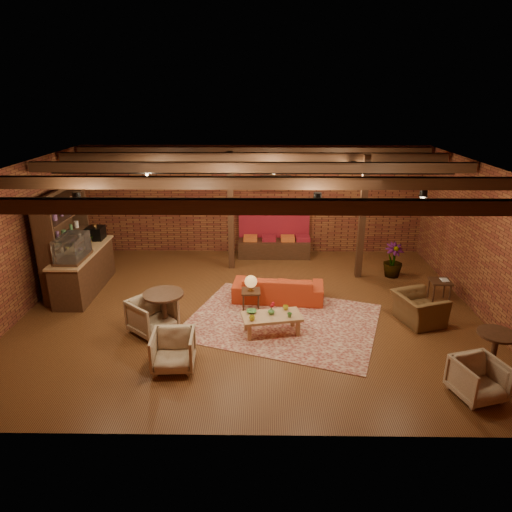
{
  "coord_description": "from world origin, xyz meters",
  "views": [
    {
      "loc": [
        0.24,
        -9.28,
        4.67
      ],
      "look_at": [
        0.11,
        0.2,
        1.22
      ],
      "focal_mm": 32.0,
      "sensor_mm": 36.0,
      "label": 1
    }
  ],
  "objects_px": {
    "sofa": "(278,288)",
    "armchair_a": "(152,314)",
    "side_table_lamp": "(251,284)",
    "round_table_left": "(164,306)",
    "coffee_table": "(271,317)",
    "side_table_book": "(440,282)",
    "armchair_far": "(479,377)",
    "round_table_right": "(495,346)",
    "armchair_b": "(173,349)",
    "armchair_right": "(419,304)",
    "plant_tall": "(397,227)"
  },
  "relations": [
    {
      "from": "round_table_left",
      "to": "side_table_book",
      "type": "distance_m",
      "value": 6.32
    },
    {
      "from": "coffee_table",
      "to": "armchair_a",
      "type": "height_order",
      "value": "armchair_a"
    },
    {
      "from": "armchair_right",
      "to": "plant_tall",
      "type": "distance_m",
      "value": 2.73
    },
    {
      "from": "armchair_far",
      "to": "side_table_book",
      "type": "bearing_deg",
      "value": 62.36
    },
    {
      "from": "armchair_right",
      "to": "plant_tall",
      "type": "bearing_deg",
      "value": -21.18
    },
    {
      "from": "side_table_book",
      "to": "round_table_right",
      "type": "height_order",
      "value": "round_table_right"
    },
    {
      "from": "coffee_table",
      "to": "armchair_a",
      "type": "bearing_deg",
      "value": 179.51
    },
    {
      "from": "round_table_left",
      "to": "round_table_right",
      "type": "distance_m",
      "value": 6.16
    },
    {
      "from": "coffee_table",
      "to": "side_table_book",
      "type": "distance_m",
      "value": 4.27
    },
    {
      "from": "side_table_book",
      "to": "sofa",
      "type": "bearing_deg",
      "value": 179.96
    },
    {
      "from": "round_table_left",
      "to": "plant_tall",
      "type": "distance_m",
      "value": 6.27
    },
    {
      "from": "side_table_book",
      "to": "armchair_far",
      "type": "xyz_separation_m",
      "value": [
        -0.69,
        -3.59,
        -0.11
      ]
    },
    {
      "from": "sofa",
      "to": "armchair_a",
      "type": "distance_m",
      "value": 3.04
    },
    {
      "from": "armchair_b",
      "to": "plant_tall",
      "type": "relative_size",
      "value": 0.28
    },
    {
      "from": "coffee_table",
      "to": "side_table_lamp",
      "type": "xyz_separation_m",
      "value": [
        -0.43,
        0.97,
        0.3
      ]
    },
    {
      "from": "coffee_table",
      "to": "armchair_b",
      "type": "distance_m",
      "value": 2.15
    },
    {
      "from": "side_table_lamp",
      "to": "side_table_book",
      "type": "xyz_separation_m",
      "value": [
        4.4,
        0.61,
        -0.18
      ]
    },
    {
      "from": "side_table_lamp",
      "to": "armchair_b",
      "type": "distance_m",
      "value": 2.6
    },
    {
      "from": "coffee_table",
      "to": "armchair_right",
      "type": "xyz_separation_m",
      "value": [
        3.14,
        0.52,
        0.06
      ]
    },
    {
      "from": "side_table_book",
      "to": "armchair_right",
      "type": "bearing_deg",
      "value": -128.01
    },
    {
      "from": "round_table_left",
      "to": "armchair_b",
      "type": "distance_m",
      "value": 1.38
    },
    {
      "from": "coffee_table",
      "to": "round_table_left",
      "type": "height_order",
      "value": "round_table_left"
    },
    {
      "from": "sofa",
      "to": "round_table_right",
      "type": "bearing_deg",
      "value": 147.31
    },
    {
      "from": "round_table_right",
      "to": "armchair_far",
      "type": "height_order",
      "value": "round_table_right"
    },
    {
      "from": "coffee_table",
      "to": "round_table_right",
      "type": "relative_size",
      "value": 1.67
    },
    {
      "from": "round_table_left",
      "to": "armchair_b",
      "type": "relative_size",
      "value": 1.13
    },
    {
      "from": "armchair_a",
      "to": "plant_tall",
      "type": "height_order",
      "value": "plant_tall"
    },
    {
      "from": "side_table_lamp",
      "to": "armchair_far",
      "type": "bearing_deg",
      "value": -38.81
    },
    {
      "from": "side_table_lamp",
      "to": "round_table_left",
      "type": "xyz_separation_m",
      "value": [
        -1.73,
        -0.91,
        -0.08
      ]
    },
    {
      "from": "armchair_a",
      "to": "armchair_right",
      "type": "distance_m",
      "value": 5.57
    },
    {
      "from": "coffee_table",
      "to": "plant_tall",
      "type": "height_order",
      "value": "plant_tall"
    },
    {
      "from": "armchair_a",
      "to": "armchair_b",
      "type": "xyz_separation_m",
      "value": [
        0.66,
        -1.27,
        -0.03
      ]
    },
    {
      "from": "armchair_a",
      "to": "armchair_b",
      "type": "relative_size",
      "value": 1.08
    },
    {
      "from": "coffee_table",
      "to": "side_table_book",
      "type": "bearing_deg",
      "value": 21.73
    },
    {
      "from": "armchair_b",
      "to": "side_table_book",
      "type": "relative_size",
      "value": 1.4
    },
    {
      "from": "side_table_lamp",
      "to": "round_table_left",
      "type": "height_order",
      "value": "side_table_lamp"
    },
    {
      "from": "round_table_left",
      "to": "armchair_right",
      "type": "height_order",
      "value": "armchair_right"
    },
    {
      "from": "coffee_table",
      "to": "round_table_left",
      "type": "bearing_deg",
      "value": 178.58
    },
    {
      "from": "sofa",
      "to": "round_table_left",
      "type": "relative_size",
      "value": 2.46
    },
    {
      "from": "sofa",
      "to": "armchair_a",
      "type": "relative_size",
      "value": 2.58
    },
    {
      "from": "side_table_lamp",
      "to": "side_table_book",
      "type": "bearing_deg",
      "value": 7.94
    },
    {
      "from": "armchair_a",
      "to": "armchair_b",
      "type": "height_order",
      "value": "armchair_a"
    },
    {
      "from": "armchair_a",
      "to": "round_table_right",
      "type": "bearing_deg",
      "value": -61.26
    },
    {
      "from": "plant_tall",
      "to": "armchair_far",
      "type": "bearing_deg",
      "value": -89.97
    },
    {
      "from": "coffee_table",
      "to": "armchair_b",
      "type": "height_order",
      "value": "armchair_b"
    },
    {
      "from": "armchair_b",
      "to": "plant_tall",
      "type": "xyz_separation_m",
      "value": [
        5.03,
        4.32,
        0.99
      ]
    },
    {
      "from": "side_table_book",
      "to": "armchair_a",
      "type": "bearing_deg",
      "value": -166.24
    },
    {
      "from": "armchair_a",
      "to": "armchair_right",
      "type": "xyz_separation_m",
      "value": [
        5.55,
        0.5,
        0.02
      ]
    },
    {
      "from": "sofa",
      "to": "plant_tall",
      "type": "relative_size",
      "value": 0.77
    },
    {
      "from": "side_table_lamp",
      "to": "plant_tall",
      "type": "distance_m",
      "value": 4.32
    }
  ]
}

